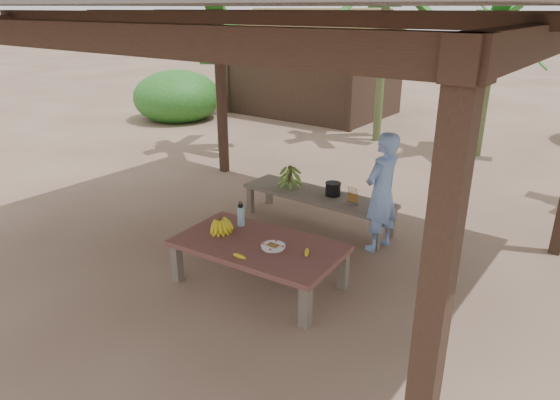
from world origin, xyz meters
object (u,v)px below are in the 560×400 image
Objects in this scene: water_flask at (241,215)px; woman at (382,192)px; bench at (318,198)px; cooking_pot at (333,189)px; work_table at (259,249)px; plate at (273,247)px; ripe_banana_bunch at (219,224)px.

woman is (1.11, 1.35, 0.13)m from water_flask.
bench is 1.55m from water_flask.
water_flask is 1.64m from cooking_pot.
work_table is 0.22m from plate.
bench is at bearing 108.03° from plate.
water_flask is 1.45× the size of cooking_pot.
work_table is 0.57m from ripe_banana_bunch.
water_flask is (-0.46, 0.24, 0.19)m from work_table.
water_flask reaches higher than bench.
cooking_pot is 0.14× the size of woman.
water_flask is (0.08, 0.28, 0.03)m from ripe_banana_bunch.
cooking_pot is at bearing -96.84° from woman.
bench is 1.11m from woman.
cooking_pot is at bearing 91.02° from work_table.
plate is at bearing -20.35° from water_flask.
plate is at bearing 2.41° from ripe_banana_bunch.
work_table is 1.76m from woman.
woman is (0.65, 1.60, 0.32)m from work_table.
water_flask reaches higher than ripe_banana_bunch.
work_table is at bearing -84.26° from cooking_pot.
ripe_banana_bunch is 1.45× the size of cooking_pot.
woman is (1.20, 1.63, 0.16)m from ripe_banana_bunch.
bench is 1.87m from plate.
woman is at bearing -17.08° from cooking_pot.
woman reaches higher than ripe_banana_bunch.
plate is 0.17× the size of woman.
work_table is 9.03× the size of cooking_pot.
plate is at bearing -78.27° from cooking_pot.
ripe_banana_bunch is at bearing -107.05° from water_flask.
woman reaches higher than cooking_pot.
bench is 8.56× the size of plate.
woman reaches higher than bench.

